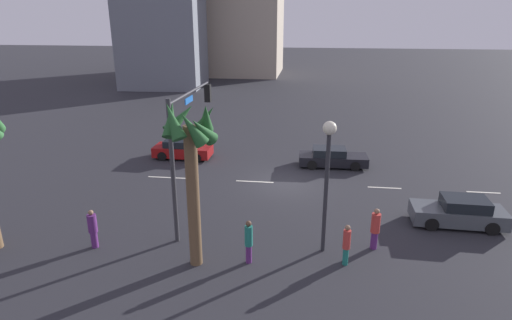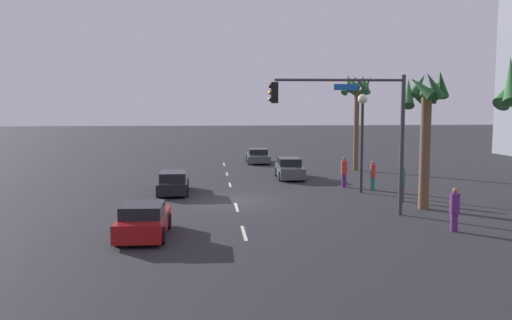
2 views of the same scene
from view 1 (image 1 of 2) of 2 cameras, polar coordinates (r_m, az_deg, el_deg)
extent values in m
plane|color=#28282D|center=(25.93, 4.03, -3.12)|extent=(220.00, 220.00, 0.00)
cube|color=silver|center=(27.83, 28.18, -3.85)|extent=(1.86, 0.14, 0.01)
cube|color=silver|center=(26.31, 16.84, -3.58)|extent=(1.94, 0.14, 0.01)
cube|color=silver|center=(26.09, -0.17, -2.92)|extent=(2.31, 0.14, 0.01)
cube|color=silver|center=(27.30, -11.75, -2.31)|extent=(2.54, 0.14, 0.01)
cube|color=#474C51|center=(22.95, 25.40, -6.65)|extent=(4.37, 1.83, 0.74)
cube|color=black|center=(22.78, 26.25, -5.22)|extent=(2.12, 1.56, 0.52)
cylinder|color=black|center=(21.98, 22.50, -7.96)|extent=(0.65, 0.24, 0.64)
cylinder|color=black|center=(23.38, 21.66, -6.21)|extent=(0.65, 0.24, 0.64)
cylinder|color=black|center=(22.78, 29.10, -8.02)|extent=(0.65, 0.24, 0.64)
cylinder|color=black|center=(24.14, 27.89, -6.34)|extent=(0.65, 0.24, 0.64)
cube|color=black|center=(29.04, 10.27, 0.07)|extent=(4.57, 1.80, 0.63)
cube|color=black|center=(28.84, 9.79, 1.14)|extent=(2.21, 1.53, 0.49)
cylinder|color=black|center=(29.98, 12.81, 0.19)|extent=(0.65, 0.24, 0.64)
cylinder|color=black|center=(28.50, 13.17, -0.83)|extent=(0.65, 0.24, 0.64)
cylinder|color=black|center=(29.75, 7.45, 0.37)|extent=(0.65, 0.24, 0.64)
cylinder|color=black|center=(28.26, 7.53, -0.65)|extent=(0.65, 0.24, 0.64)
cube|color=maroon|center=(30.72, -9.77, 1.23)|extent=(4.08, 1.85, 0.70)
cube|color=black|center=(30.62, -10.26, 2.28)|extent=(1.97, 1.60, 0.47)
cylinder|color=black|center=(31.18, -7.09, 1.26)|extent=(0.64, 0.23, 0.64)
cylinder|color=black|center=(29.66, -7.93, 0.29)|extent=(0.64, 0.23, 0.64)
cylinder|color=black|center=(31.92, -11.43, 1.44)|extent=(0.64, 0.23, 0.64)
cylinder|color=black|center=(30.44, -12.47, 0.50)|extent=(0.64, 0.23, 0.64)
cylinder|color=#38383D|center=(18.58, -11.07, -1.81)|extent=(0.20, 0.20, 6.51)
cylinder|color=#38383D|center=(20.50, -8.77, 9.00)|extent=(0.34, 5.93, 0.12)
cube|color=black|center=(23.40, -6.48, 8.89)|extent=(0.33, 0.33, 0.95)
sphere|color=#360503|center=(23.52, -6.39, 9.68)|extent=(0.20, 0.20, 0.20)
sphere|color=orange|center=(23.57, -6.37, 8.96)|extent=(0.20, 0.20, 0.20)
sphere|color=black|center=(23.62, -6.34, 8.24)|extent=(0.20, 0.20, 0.20)
cube|color=#1959B2|center=(20.28, -8.98, 7.96)|extent=(0.08, 1.10, 0.28)
cylinder|color=#2D2D33|center=(17.95, 9.33, -4.71)|extent=(0.18, 0.18, 5.21)
sphere|color=#F2EACC|center=(17.00, 9.85, 4.24)|extent=(0.56, 0.56, 0.56)
cylinder|color=#59266B|center=(20.25, -20.84, -9.93)|extent=(0.41, 0.41, 0.75)
cylinder|color=#59266B|center=(19.90, -21.10, -7.94)|extent=(0.54, 0.54, 0.82)
sphere|color=#8C664C|center=(19.68, -21.28, -6.59)|extent=(0.22, 0.22, 0.22)
cylinder|color=#59266B|center=(19.55, 15.54, -10.32)|extent=(0.38, 0.38, 0.80)
cylinder|color=#BF3833|center=(19.17, 15.76, -8.14)|extent=(0.51, 0.51, 0.87)
sphere|color=#8C664C|center=(18.93, 15.91, -6.65)|extent=(0.24, 0.24, 0.24)
cylinder|color=#1E7266|center=(18.16, 11.91, -12.52)|extent=(0.28, 0.28, 0.75)
cylinder|color=#BF3833|center=(17.77, 12.08, -10.36)|extent=(0.38, 0.38, 0.82)
sphere|color=#8C664C|center=(17.52, 12.20, -8.88)|extent=(0.22, 0.22, 0.22)
cylinder|color=#59266B|center=(17.90, -0.98, -12.47)|extent=(0.30, 0.30, 0.80)
cylinder|color=#1E7266|center=(17.48, -0.99, -10.13)|extent=(0.40, 0.40, 0.87)
sphere|color=brown|center=(17.22, -1.00, -8.53)|extent=(0.24, 0.24, 0.24)
cylinder|color=brown|center=(16.86, -8.42, -5.09)|extent=(0.50, 0.50, 5.85)
cone|color=#235628|center=(16.01, -11.33, 5.33)|extent=(0.62, 1.20, 1.44)
cone|color=#235628|center=(15.46, -11.06, 5.12)|extent=(1.27, 1.18, 1.47)
cone|color=#235628|center=(15.25, -8.57, 4.18)|extent=(1.30, 0.99, 1.43)
cone|color=#235628|center=(15.48, -7.20, 4.00)|extent=(1.13, 1.43, 1.30)
cone|color=#235628|center=(15.84, -6.74, 5.64)|extent=(0.84, 1.24, 1.34)
cone|color=#235628|center=(16.61, -7.23, 4.97)|extent=(1.60, 1.02, 1.69)
cone|color=#235628|center=(16.46, -10.13, 5.50)|extent=(1.41, 1.40, 1.31)
camera|label=2|loc=(39.36, -42.27, 7.34)|focal=37.59mm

